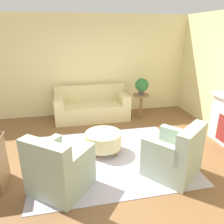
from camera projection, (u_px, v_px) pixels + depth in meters
ground_plane at (110, 158)px, 4.31m from camera, size 16.00×16.00×0.00m
wall_back at (91, 66)px, 6.27m from camera, size 9.23×0.12×2.80m
rug at (110, 157)px, 4.31m from camera, size 2.92×2.40×0.01m
couch at (92, 107)px, 6.16m from camera, size 2.02×0.87×0.91m
armchair_left at (58, 170)px, 3.30m from camera, size 1.10×1.10×0.94m
armchair_right at (175, 156)px, 3.68m from camera, size 1.10×1.10×0.94m
ottoman_table at (103, 140)px, 4.41m from camera, size 0.73×0.73×0.43m
side_table at (141, 102)px, 6.19m from camera, size 0.45×0.45×0.67m
potted_plant_on_side_table at (142, 85)px, 6.02m from camera, size 0.37×0.37×0.46m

